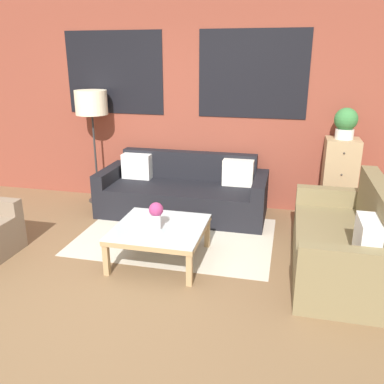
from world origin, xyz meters
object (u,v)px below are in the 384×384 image
(couch_dark, at_px, (183,194))
(potted_plant, at_px, (346,122))
(settee_vintage, at_px, (343,244))
(floor_lamp, at_px, (91,106))
(drawer_cabinet, at_px, (339,181))
(coffee_table, at_px, (160,231))
(flower_vase, at_px, (156,214))

(couch_dark, distance_m, potted_plant, 2.21)
(settee_vintage, distance_m, floor_lamp, 3.68)
(drawer_cabinet, bearing_deg, coffee_table, -140.11)
(coffee_table, bearing_deg, couch_dark, 94.40)
(coffee_table, bearing_deg, drawer_cabinet, 39.89)
(flower_vase, bearing_deg, floor_lamp, 131.84)
(settee_vintage, xyz_separation_m, flower_vase, (-1.81, -0.23, 0.24))
(settee_vintage, bearing_deg, potted_plant, 87.37)
(settee_vintage, height_order, coffee_table, settee_vintage)
(couch_dark, distance_m, settee_vintage, 2.24)
(couch_dark, relative_size, settee_vintage, 1.30)
(floor_lamp, xyz_separation_m, potted_plant, (3.31, 0.03, -0.11))
(coffee_table, bearing_deg, flower_vase, -97.77)
(drawer_cabinet, bearing_deg, flower_vase, -138.98)
(coffee_table, xyz_separation_m, potted_plant, (1.87, 1.56, 0.94))
(floor_lamp, bearing_deg, drawer_cabinet, 0.53)
(couch_dark, bearing_deg, coffee_table, -85.60)
(couch_dark, distance_m, floor_lamp, 1.74)
(settee_vintage, xyz_separation_m, coffee_table, (-1.80, -0.16, 0.02))
(floor_lamp, distance_m, potted_plant, 3.31)
(flower_vase, bearing_deg, drawer_cabinet, 41.02)
(couch_dark, relative_size, flower_vase, 7.79)
(floor_lamp, relative_size, drawer_cabinet, 1.49)
(couch_dark, xyz_separation_m, floor_lamp, (-1.34, 0.19, 1.10))
(potted_plant, relative_size, flower_vase, 1.34)
(drawer_cabinet, distance_m, flower_vase, 2.49)
(floor_lamp, bearing_deg, coffee_table, -46.64)
(coffee_table, relative_size, potted_plant, 2.40)
(couch_dark, distance_m, flower_vase, 1.44)
(settee_vintage, xyz_separation_m, floor_lamp, (-3.24, 1.37, 1.07))
(couch_dark, bearing_deg, settee_vintage, -31.86)
(settee_vintage, xyz_separation_m, potted_plant, (0.06, 1.40, 0.96))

